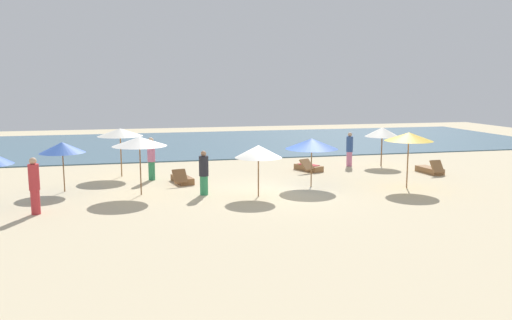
{
  "coord_description": "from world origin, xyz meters",
  "views": [
    {
      "loc": [
        -5.02,
        -19.09,
        4.37
      ],
      "look_at": [
        -0.13,
        1.68,
        1.1
      ],
      "focal_mm": 36.03,
      "sensor_mm": 36.0,
      "label": 1
    }
  ],
  "objects_px": {
    "umbrella_5": "(382,132)",
    "person_2": "(350,149)",
    "umbrella_0": "(258,151)",
    "umbrella_1": "(139,141)",
    "lounger_0": "(308,167)",
    "umbrella_3": "(62,148)",
    "lounger_1": "(182,179)",
    "lounger_2": "(430,170)",
    "umbrella_6": "(409,137)",
    "person_3": "(151,158)",
    "person_0": "(34,186)",
    "umbrella_2": "(120,132)",
    "person_1": "(204,173)",
    "umbrella_4": "(312,144)"
  },
  "relations": [
    {
      "from": "umbrella_5",
      "to": "person_2",
      "type": "xyz_separation_m",
      "value": [
        -1.65,
        0.32,
        -0.89
      ]
    },
    {
      "from": "umbrella_0",
      "to": "umbrella_1",
      "type": "relative_size",
      "value": 0.87
    },
    {
      "from": "umbrella_0",
      "to": "lounger_0",
      "type": "xyz_separation_m",
      "value": [
        3.74,
        4.99,
        -1.57
      ]
    },
    {
      "from": "person_2",
      "to": "umbrella_3",
      "type": "bearing_deg",
      "value": -166.64
    },
    {
      "from": "lounger_0",
      "to": "lounger_1",
      "type": "distance_m",
      "value": 6.57
    },
    {
      "from": "umbrella_1",
      "to": "lounger_2",
      "type": "bearing_deg",
      "value": 7.0
    },
    {
      "from": "umbrella_5",
      "to": "umbrella_6",
      "type": "bearing_deg",
      "value": -106.21
    },
    {
      "from": "person_3",
      "to": "person_0",
      "type": "bearing_deg",
      "value": -127.05
    },
    {
      "from": "umbrella_2",
      "to": "person_1",
      "type": "height_order",
      "value": "umbrella_2"
    },
    {
      "from": "umbrella_1",
      "to": "umbrella_6",
      "type": "bearing_deg",
      "value": -6.23
    },
    {
      "from": "umbrella_5",
      "to": "person_1",
      "type": "height_order",
      "value": "umbrella_5"
    },
    {
      "from": "umbrella_0",
      "to": "umbrella_4",
      "type": "distance_m",
      "value": 2.89
    },
    {
      "from": "umbrella_1",
      "to": "person_2",
      "type": "distance_m",
      "value": 11.64
    },
    {
      "from": "umbrella_6",
      "to": "lounger_2",
      "type": "distance_m",
      "value": 4.48
    },
    {
      "from": "person_3",
      "to": "umbrella_0",
      "type": "bearing_deg",
      "value": -48.3
    },
    {
      "from": "person_0",
      "to": "umbrella_6",
      "type": "bearing_deg",
      "value": 4.23
    },
    {
      "from": "umbrella_3",
      "to": "lounger_2",
      "type": "height_order",
      "value": "umbrella_3"
    },
    {
      "from": "umbrella_5",
      "to": "umbrella_0",
      "type": "bearing_deg",
      "value": -145.05
    },
    {
      "from": "umbrella_2",
      "to": "umbrella_0",
      "type": "bearing_deg",
      "value": -46.86
    },
    {
      "from": "umbrella_4",
      "to": "lounger_2",
      "type": "bearing_deg",
      "value": 14.41
    },
    {
      "from": "umbrella_1",
      "to": "person_1",
      "type": "xyz_separation_m",
      "value": [
        2.39,
        -0.55,
        -1.23
      ]
    },
    {
      "from": "umbrella_6",
      "to": "person_3",
      "type": "xyz_separation_m",
      "value": [
        -10.23,
        4.19,
        -1.16
      ]
    },
    {
      "from": "umbrella_0",
      "to": "umbrella_5",
      "type": "distance_m",
      "value": 9.68
    },
    {
      "from": "umbrella_4",
      "to": "lounger_0",
      "type": "relative_size",
      "value": 1.23
    },
    {
      "from": "lounger_1",
      "to": "person_1",
      "type": "height_order",
      "value": "person_1"
    },
    {
      "from": "umbrella_2",
      "to": "lounger_1",
      "type": "distance_m",
      "value": 3.91
    },
    {
      "from": "lounger_2",
      "to": "person_1",
      "type": "distance_m",
      "value": 11.45
    },
    {
      "from": "lounger_0",
      "to": "umbrella_0",
      "type": "bearing_deg",
      "value": -126.86
    },
    {
      "from": "umbrella_5",
      "to": "person_0",
      "type": "xyz_separation_m",
      "value": [
        -15.75,
        -6.44,
        -0.81
      ]
    },
    {
      "from": "umbrella_2",
      "to": "person_1",
      "type": "bearing_deg",
      "value": -56.08
    },
    {
      "from": "umbrella_1",
      "to": "lounger_0",
      "type": "distance_m",
      "value": 9.11
    },
    {
      "from": "person_2",
      "to": "person_1",
      "type": "bearing_deg",
      "value": -148.38
    },
    {
      "from": "umbrella_4",
      "to": "lounger_2",
      "type": "distance_m",
      "value": 7.05
    },
    {
      "from": "umbrella_5",
      "to": "umbrella_1",
      "type": "bearing_deg",
      "value": -161.08
    },
    {
      "from": "umbrella_0",
      "to": "umbrella_6",
      "type": "bearing_deg",
      "value": 1.37
    },
    {
      "from": "lounger_0",
      "to": "person_1",
      "type": "relative_size",
      "value": 1.03
    },
    {
      "from": "person_1",
      "to": "umbrella_3",
      "type": "bearing_deg",
      "value": 160.95
    },
    {
      "from": "lounger_1",
      "to": "umbrella_3",
      "type": "bearing_deg",
      "value": -171.75
    },
    {
      "from": "umbrella_5",
      "to": "lounger_1",
      "type": "distance_m",
      "value": 10.9
    },
    {
      "from": "umbrella_4",
      "to": "person_2",
      "type": "relative_size",
      "value": 1.25
    },
    {
      "from": "lounger_1",
      "to": "lounger_2",
      "type": "relative_size",
      "value": 1.04
    },
    {
      "from": "person_3",
      "to": "umbrella_3",
      "type": "bearing_deg",
      "value": -153.85
    },
    {
      "from": "umbrella_6",
      "to": "person_2",
      "type": "distance_m",
      "value": 5.85
    },
    {
      "from": "lounger_0",
      "to": "lounger_2",
      "type": "xyz_separation_m",
      "value": [
        5.48,
        -1.99,
        -0.0
      ]
    },
    {
      "from": "umbrella_1",
      "to": "umbrella_5",
      "type": "relative_size",
      "value": 1.12
    },
    {
      "from": "umbrella_1",
      "to": "umbrella_2",
      "type": "xyz_separation_m",
      "value": [
        -0.83,
        4.23,
        -0.04
      ]
    },
    {
      "from": "person_3",
      "to": "person_2",
      "type": "bearing_deg",
      "value": 8.54
    },
    {
      "from": "umbrella_0",
      "to": "lounger_2",
      "type": "height_order",
      "value": "umbrella_0"
    },
    {
      "from": "lounger_2",
      "to": "umbrella_6",
      "type": "bearing_deg",
      "value": -135.13
    },
    {
      "from": "lounger_0",
      "to": "person_3",
      "type": "height_order",
      "value": "person_3"
    }
  ]
}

